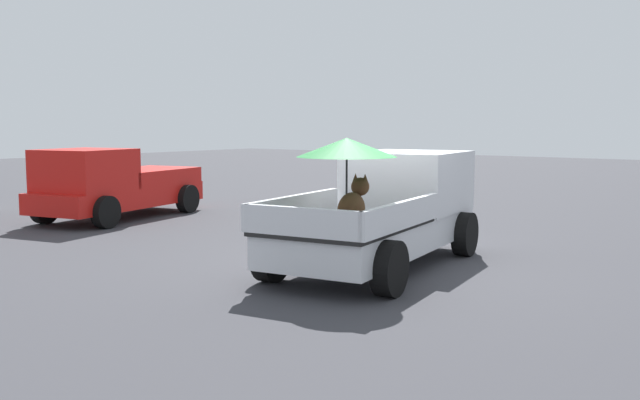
% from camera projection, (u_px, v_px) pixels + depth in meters
% --- Properties ---
extents(ground_plane, '(80.00, 80.00, 0.00)m').
position_uv_depth(ground_plane, '(376.00, 267.00, 11.89)').
color(ground_plane, '#38383D').
extents(pickup_truck_main, '(5.27, 2.86, 2.20)m').
position_uv_depth(pickup_truck_main, '(387.00, 207.00, 12.12)').
color(pickup_truck_main, black).
rests_on(pickup_truck_main, ground).
extents(pickup_truck_red, '(5.08, 2.97, 1.80)m').
position_uv_depth(pickup_truck_red, '(114.00, 184.00, 17.85)').
color(pickup_truck_red, black).
rests_on(pickup_truck_red, ground).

